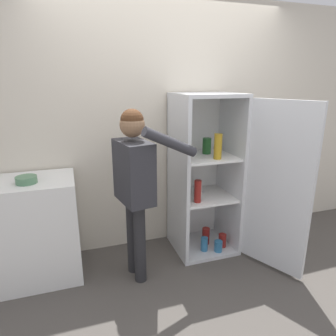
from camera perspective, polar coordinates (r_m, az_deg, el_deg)
name	(u,v)px	position (r m, az deg, el deg)	size (l,w,h in m)	color
ground_plane	(200,289)	(2.84, 6.15, -21.87)	(12.00, 12.00, 0.00)	#4C4742
wall_back	(166,127)	(3.18, -0.47, 7.77)	(7.00, 0.06, 2.55)	beige
refrigerator	(218,178)	(3.06, 9.42, -1.86)	(0.92, 1.15, 1.63)	silver
person	(135,176)	(2.55, -6.33, -1.50)	(0.66, 0.53, 1.54)	#262628
counter	(40,229)	(2.97, -23.24, -10.65)	(0.67, 0.57, 0.93)	white
bowl	(26,180)	(2.73, -25.38, -2.04)	(0.17, 0.17, 0.06)	#517F5B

